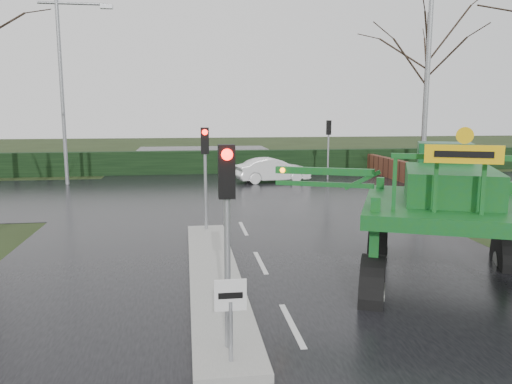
{
  "coord_description": "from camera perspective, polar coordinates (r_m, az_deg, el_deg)",
  "views": [
    {
      "loc": [
        -1.94,
        -8.78,
        4.03
      ],
      "look_at": [
        -0.17,
        3.69,
        2.0
      ],
      "focal_mm": 35.0,
      "sensor_mm": 36.0,
      "label": 1
    }
  ],
  "objects": [
    {
      "name": "ground",
      "position": [
        9.85,
        4.11,
        -15.02
      ],
      "size": [
        140.0,
        140.0,
        0.0
      ],
      "primitive_type": "plane",
      "color": "black",
      "rests_on": "ground"
    },
    {
      "name": "road_main",
      "position": [
        19.3,
        -2.15,
        -2.88
      ],
      "size": [
        14.0,
        80.0,
        0.02
      ],
      "primitive_type": "cube",
      "color": "black",
      "rests_on": "ground"
    },
    {
      "name": "road_cross",
      "position": [
        25.18,
        -3.57,
        -0.04
      ],
      "size": [
        80.0,
        12.0,
        0.02
      ],
      "primitive_type": "cube",
      "color": "black",
      "rests_on": "ground"
    },
    {
      "name": "median_island",
      "position": [
        12.44,
        -4.8,
        -9.37
      ],
      "size": [
        1.2,
        10.0,
        0.16
      ],
      "primitive_type": "cube",
      "color": "gray",
      "rests_on": "ground"
    },
    {
      "name": "hedge_row",
      "position": [
        33.0,
        -4.69,
        3.44
      ],
      "size": [
        44.0,
        0.9,
        1.5
      ],
      "primitive_type": "cube",
      "color": "black",
      "rests_on": "ground"
    },
    {
      "name": "brick_wall",
      "position": [
        27.94,
        18.43,
        1.65
      ],
      "size": [
        0.4,
        20.0,
        1.2
      ],
      "primitive_type": "cube",
      "color": "#592D1E",
      "rests_on": "ground"
    },
    {
      "name": "keep_left_sign",
      "position": [
        7.89,
        -2.93,
        -13.0
      ],
      "size": [
        0.5,
        0.07,
        1.35
      ],
      "color": "gray",
      "rests_on": "ground"
    },
    {
      "name": "traffic_signal_near",
      "position": [
        7.93,
        -3.34,
        -1.33
      ],
      "size": [
        0.26,
        0.33,
        3.52
      ],
      "color": "gray",
      "rests_on": "ground"
    },
    {
      "name": "traffic_signal_mid",
      "position": [
        16.35,
        -5.84,
        4.06
      ],
      "size": [
        0.26,
        0.33,
        3.52
      ],
      "color": "gray",
      "rests_on": "ground"
    },
    {
      "name": "traffic_signal_far",
      "position": [
        30.03,
        8.29,
        6.33
      ],
      "size": [
        0.26,
        0.33,
        3.52
      ],
      "rotation": [
        0.0,
        0.0,
        3.14
      ],
      "color": "gray",
      "rests_on": "ground"
    },
    {
      "name": "street_light_right",
      "position": [
        23.2,
        18.37,
        13.56
      ],
      "size": [
        3.85,
        0.3,
        10.0
      ],
      "color": "gray",
      "rests_on": "ground"
    },
    {
      "name": "street_light_left_far",
      "position": [
        29.51,
        -20.82,
        12.4
      ],
      "size": [
        3.85,
        0.3,
        10.0
      ],
      "color": "gray",
      "rests_on": "ground"
    },
    {
      "name": "tree_right_far",
      "position": [
        33.4,
        19.0,
        12.92
      ],
      "size": [
        7.0,
        7.0,
        12.05
      ],
      "color": "black",
      "rests_on": "ground"
    },
    {
      "name": "crop_sprayer",
      "position": [
        11.19,
        13.58,
        -0.49
      ],
      "size": [
        7.71,
        6.3,
        4.66
      ],
      "rotation": [
        0.0,
        0.0,
        -0.41
      ],
      "color": "black",
      "rests_on": "ground"
    },
    {
      "name": "white_sedan",
      "position": [
        28.81,
        1.92,
        1.12
      ],
      "size": [
        4.39,
        2.15,
        1.39
      ],
      "primitive_type": "imported",
      "rotation": [
        0.0,
        0.0,
        1.74
      ],
      "color": "white",
      "rests_on": "ground"
    }
  ]
}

